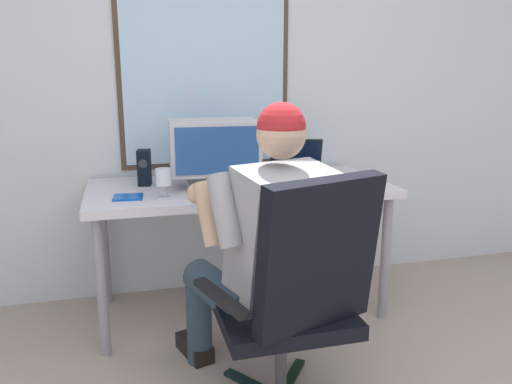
{
  "coord_description": "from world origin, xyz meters",
  "views": [
    {
      "loc": [
        -0.67,
        -0.82,
        1.37
      ],
      "look_at": [
        -0.08,
        1.42,
        0.81
      ],
      "focal_mm": 35.67,
      "sensor_mm": 36.0,
      "label": 1
    }
  ],
  "objects_px": {
    "person_seated": "(263,246)",
    "office_chair": "(299,289)",
    "desk": "(240,196)",
    "cd_case": "(128,197)",
    "desk_speaker": "(144,168)",
    "laptop": "(297,169)",
    "crt_monitor": "(214,148)",
    "wine_glass": "(163,179)"
  },
  "relations": [
    {
      "from": "cd_case",
      "to": "office_chair",
      "type": "bearing_deg",
      "value": -53.81
    },
    {
      "from": "person_seated",
      "to": "crt_monitor",
      "type": "distance_m",
      "value": 0.79
    },
    {
      "from": "crt_monitor",
      "to": "wine_glass",
      "type": "bearing_deg",
      "value": -146.92
    },
    {
      "from": "crt_monitor",
      "to": "laptop",
      "type": "xyz_separation_m",
      "value": [
        0.5,
        0.07,
        -0.15
      ]
    },
    {
      "from": "person_seated",
      "to": "desk_speaker",
      "type": "distance_m",
      "value": 0.97
    },
    {
      "from": "desk_speaker",
      "to": "laptop",
      "type": "bearing_deg",
      "value": -3.64
    },
    {
      "from": "person_seated",
      "to": "wine_glass",
      "type": "relative_size",
      "value": 8.52
    },
    {
      "from": "desk",
      "to": "cd_case",
      "type": "height_order",
      "value": "cd_case"
    },
    {
      "from": "laptop",
      "to": "desk_speaker",
      "type": "relative_size",
      "value": 2.0
    },
    {
      "from": "desk",
      "to": "person_seated",
      "type": "bearing_deg",
      "value": -95.37
    },
    {
      "from": "laptop",
      "to": "cd_case",
      "type": "height_order",
      "value": "laptop"
    },
    {
      "from": "desk",
      "to": "wine_glass",
      "type": "height_order",
      "value": "wine_glass"
    },
    {
      "from": "crt_monitor",
      "to": "wine_glass",
      "type": "distance_m",
      "value": 0.36
    },
    {
      "from": "office_chair",
      "to": "wine_glass",
      "type": "xyz_separation_m",
      "value": [
        -0.43,
        0.78,
        0.29
      ]
    },
    {
      "from": "wine_glass",
      "to": "desk_speaker",
      "type": "height_order",
      "value": "desk_speaker"
    },
    {
      "from": "person_seated",
      "to": "crt_monitor",
      "type": "height_order",
      "value": "person_seated"
    },
    {
      "from": "crt_monitor",
      "to": "laptop",
      "type": "relative_size",
      "value": 1.23
    },
    {
      "from": "laptop",
      "to": "cd_case",
      "type": "xyz_separation_m",
      "value": [
        -0.96,
        -0.22,
        -0.05
      ]
    },
    {
      "from": "person_seated",
      "to": "desk_speaker",
      "type": "bearing_deg",
      "value": 117.31
    },
    {
      "from": "desk",
      "to": "wine_glass",
      "type": "xyz_separation_m",
      "value": [
        -0.43,
        -0.2,
        0.16
      ]
    },
    {
      "from": "person_seated",
      "to": "office_chair",
      "type": "bearing_deg",
      "value": -74.64
    },
    {
      "from": "laptop",
      "to": "desk",
      "type": "bearing_deg",
      "value": -169.81
    },
    {
      "from": "office_chair",
      "to": "laptop",
      "type": "bearing_deg",
      "value": 71.23
    },
    {
      "from": "desk",
      "to": "cd_case",
      "type": "distance_m",
      "value": 0.63
    },
    {
      "from": "office_chair",
      "to": "cd_case",
      "type": "bearing_deg",
      "value": 126.19
    },
    {
      "from": "person_seated",
      "to": "cd_case",
      "type": "xyz_separation_m",
      "value": [
        -0.53,
        0.57,
        0.11
      ]
    },
    {
      "from": "desk_speaker",
      "to": "crt_monitor",
      "type": "bearing_deg",
      "value": -19.58
    },
    {
      "from": "crt_monitor",
      "to": "cd_case",
      "type": "xyz_separation_m",
      "value": [
        -0.46,
        -0.15,
        -0.21
      ]
    },
    {
      "from": "desk",
      "to": "wine_glass",
      "type": "distance_m",
      "value": 0.5
    },
    {
      "from": "cd_case",
      "to": "laptop",
      "type": "bearing_deg",
      "value": 13.0
    },
    {
      "from": "desk",
      "to": "person_seated",
      "type": "distance_m",
      "value": 0.73
    },
    {
      "from": "wine_glass",
      "to": "laptop",
      "type": "bearing_deg",
      "value": 18.39
    },
    {
      "from": "desk",
      "to": "cd_case",
      "type": "relative_size",
      "value": 10.8
    },
    {
      "from": "laptop",
      "to": "cd_case",
      "type": "distance_m",
      "value": 0.99
    },
    {
      "from": "laptop",
      "to": "desk_speaker",
      "type": "xyz_separation_m",
      "value": [
        -0.86,
        0.05,
        0.04
      ]
    },
    {
      "from": "wine_glass",
      "to": "desk_speaker",
      "type": "distance_m",
      "value": 0.33
    },
    {
      "from": "laptop",
      "to": "person_seated",
      "type": "bearing_deg",
      "value": -118.23
    },
    {
      "from": "wine_glass",
      "to": "desk_speaker",
      "type": "bearing_deg",
      "value": 103.63
    },
    {
      "from": "person_seated",
      "to": "cd_case",
      "type": "distance_m",
      "value": 0.79
    },
    {
      "from": "crt_monitor",
      "to": "cd_case",
      "type": "relative_size",
      "value": 3.18
    },
    {
      "from": "desk",
      "to": "person_seated",
      "type": "xyz_separation_m",
      "value": [
        -0.07,
        -0.73,
        -0.03
      ]
    },
    {
      "from": "wine_glass",
      "to": "desk_speaker",
      "type": "relative_size",
      "value": 0.75
    }
  ]
}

